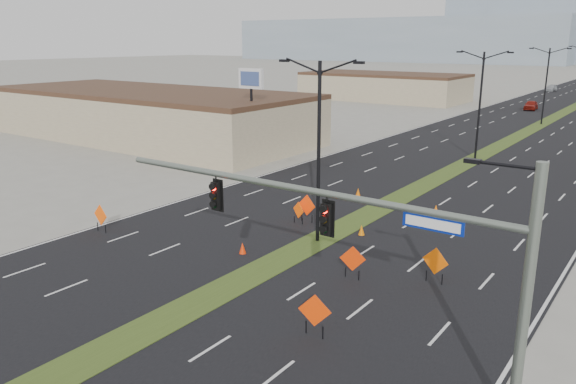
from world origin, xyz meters
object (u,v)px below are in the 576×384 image
Objects in this scene: car_left at (531,105)px; pole_sign_west at (251,86)px; signal_mast at (376,242)px; streetlight_0 at (319,147)px; construction_sign_2 at (307,206)px; streetlight_2 at (546,84)px; construction_sign_3 at (315,312)px; construction_sign_0 at (101,216)px; cone_0 at (243,248)px; construction_sign_5 at (435,262)px; cone_1 at (361,230)px; cone_2 at (436,209)px; streetlight_1 at (480,102)px; cone_3 at (358,192)px; construction_sign_4 at (353,260)px; construction_sign_1 at (298,211)px; car_far at (551,88)px.

pole_sign_west is (-12.45, -56.53, 6.11)m from car_left.
streetlight_0 reaches higher than signal_mast.
signal_mast is 9.20× the size of construction_sign_2.
streetlight_2 is 65.38m from construction_sign_3.
construction_sign_0 is 0.20× the size of pole_sign_west.
car_left is 2.64× the size of construction_sign_0.
construction_sign_0 is at bearing 168.98° from signal_mast.
cone_0 is (-7.83, 5.03, -0.72)m from construction_sign_3.
signal_mast reaches higher than construction_sign_5.
cone_2 is (1.95, 6.59, -0.01)m from cone_1.
construction_sign_5 is (7.52, -29.60, -4.37)m from streetlight_1.
car_left reaches higher than cone_3.
construction_sign_1 is at bearing 120.12° from construction_sign_4.
streetlight_0 is 1.00× the size of streetlight_2.
construction_sign_4 is (-4.40, 6.60, -3.82)m from signal_mast.
streetlight_2 is 2.24× the size of car_left.
streetlight_0 is at bearing -39.14° from construction_sign_2.
construction_sign_4 is 6.36m from cone_1.
car_left is at bearing 99.42° from signal_mast.
signal_mast is at bearing -75.05° from cone_2.
streetlight_2 is 6.06× the size of construction_sign_4.
cone_2 is at bearing -85.75° from streetlight_2.
cone_3 is at bearing 66.65° from construction_sign_0.
streetlight_2 is 16.07× the size of cone_1.
cone_2 is (-0.66, 12.35, -0.68)m from construction_sign_4.
construction_sign_3 is 2.81× the size of cone_1.
cone_3 is (-4.31, 7.46, -0.02)m from cone_1.
construction_sign_1 is at bearing -131.47° from cone_2.
car_left is (-13.65, 82.27, -4.03)m from signal_mast.
signal_mast is at bearing -77.31° from streetlight_1.
streetlight_1 reaches higher than cone_3.
construction_sign_2 is 2.84× the size of cone_1.
construction_sign_3 reaches higher than cone_1.
cone_3 is 17.23m from pole_sign_west.
streetlight_0 is 17.21× the size of cone_3.
streetlight_0 is 5.83m from cone_1.
construction_sign_0 is (-1.52, -117.32, 0.32)m from car_far.
streetlight_2 reaches higher than construction_sign_5.
construction_sign_0 reaches higher than cone_3.
car_left is 70.34m from construction_sign_1.
construction_sign_3 is 2.95× the size of cone_2.
streetlight_0 reaches higher than construction_sign_3.
cone_0 reaches higher than cone_2.
construction_sign_1 reaches higher than cone_0.
car_far reaches higher than cone_0.
car_far is at bearing 92.20° from car_left.
streetlight_1 is at bearing 81.49° from construction_sign_3.
streetlight_1 reaches higher than pole_sign_west.
streetlight_1 is at bearing -78.84° from car_far.
construction_sign_1 is at bearing 48.02° from construction_sign_0.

